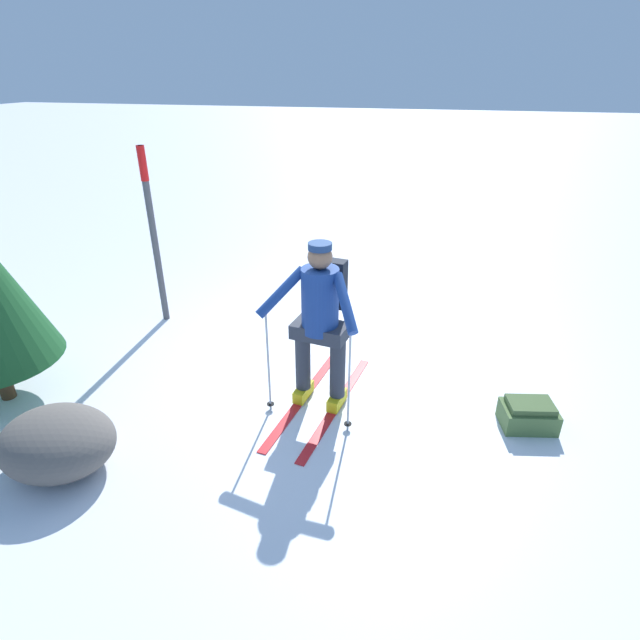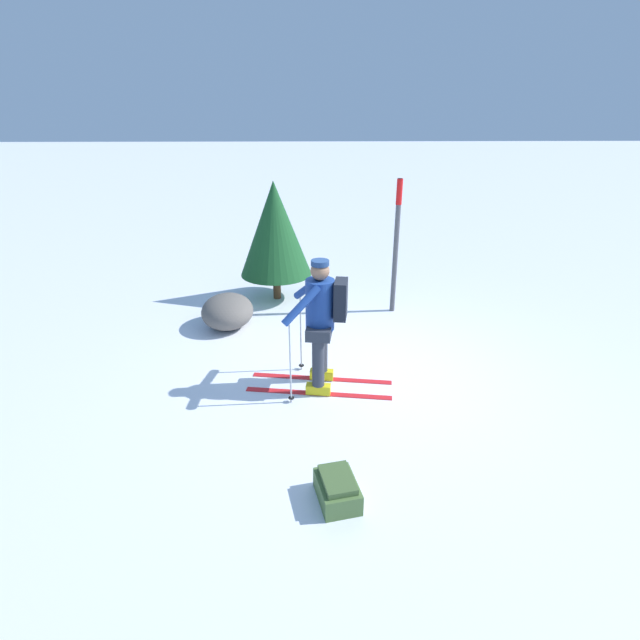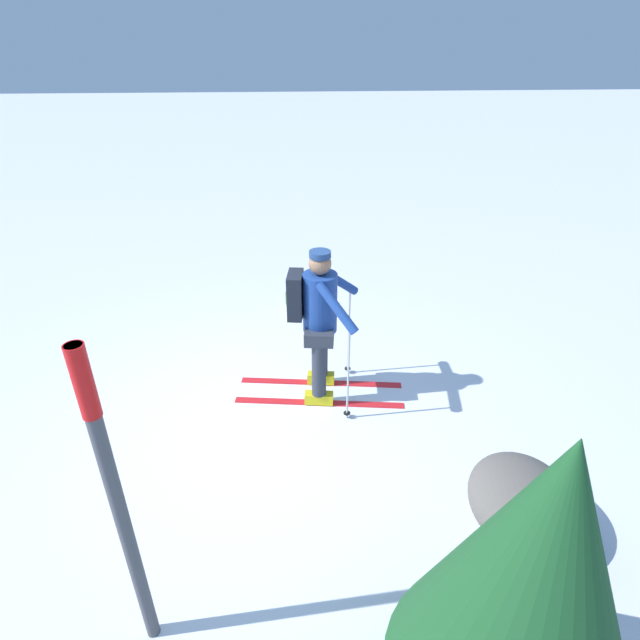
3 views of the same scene
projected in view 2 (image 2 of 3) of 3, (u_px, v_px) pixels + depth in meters
The scene contains 6 objects.
ground_plane at pixel (368, 370), 6.70m from camera, with size 80.00×80.00×0.00m, color white.
skier at pixel (321, 318), 5.95m from camera, with size 0.98×1.86×1.66m.
dropped_backpack at pixel (337, 489), 4.49m from camera, with size 0.54×0.43×0.27m.
trail_marker at pixel (396, 238), 8.09m from camera, with size 0.09×0.09×2.22m.
rock_boulder at pixel (227, 311), 7.90m from camera, with size 0.96×0.81×0.53m, color #5B5651.
pine_tree at pixel (275, 229), 8.64m from camera, with size 1.26×1.26×2.10m.
Camera 2 is at (-5.84, 0.78, 3.34)m, focal length 28.00 mm.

